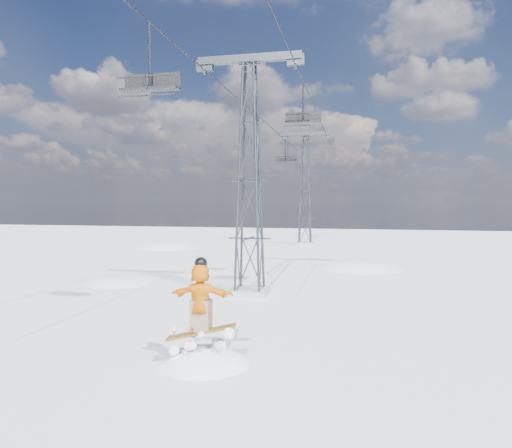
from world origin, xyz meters
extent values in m
plane|color=white|center=(0.00, 0.00, 0.00)|extent=(120.00, 120.00, 0.00)
sphere|color=white|center=(-7.00, 10.00, -7.65)|extent=(16.00, 16.00, 16.00)
sphere|color=white|center=(6.00, 18.00, -9.50)|extent=(20.00, 20.00, 20.00)
sphere|color=white|center=(-12.00, 28.00, -10.40)|extent=(22.00, 22.00, 22.00)
cube|color=#999999|center=(0.80, 8.00, 0.15)|extent=(1.80, 1.80, 0.30)
cube|color=#34383D|center=(0.80, 8.00, 11.25)|extent=(5.00, 0.35, 0.35)
cube|color=#34383D|center=(-1.40, 8.00, 11.05)|extent=(0.80, 0.25, 0.50)
cube|color=#34383D|center=(3.00, 8.00, 11.05)|extent=(0.80, 0.25, 0.50)
cube|color=#999999|center=(0.80, 33.00, 0.15)|extent=(1.80, 1.80, 0.30)
cube|color=#34383D|center=(0.80, 33.00, 11.25)|extent=(5.00, 0.35, 0.35)
cube|color=#34383D|center=(-1.40, 33.00, 11.05)|extent=(0.80, 0.25, 0.50)
cube|color=#34383D|center=(3.00, 33.00, 11.05)|extent=(0.80, 0.25, 0.50)
cylinder|color=black|center=(-1.40, 19.50, 10.85)|extent=(0.06, 51.00, 0.06)
cylinder|color=black|center=(3.00, 19.50, 10.85)|extent=(0.06, 51.00, 0.06)
sphere|color=white|center=(1.64, -1.25, -1.75)|extent=(4.40, 4.40, 4.40)
cube|color=#C4791A|center=(1.64, -1.55, 0.95)|extent=(1.95, 0.58, 0.49)
imported|color=orange|center=(1.64, -1.55, 1.92)|extent=(1.80, 0.71, 1.90)
cube|color=#7B674C|center=(1.64, -1.55, 1.41)|extent=(0.56, 0.45, 0.87)
sphere|color=black|center=(1.64, -1.55, 2.85)|extent=(0.35, 0.35, 0.35)
cylinder|color=black|center=(-1.40, 1.87, 9.67)|extent=(0.09, 0.09, 2.35)
cube|color=black|center=(-1.40, 1.87, 8.50)|extent=(2.14, 0.48, 0.09)
cube|color=black|center=(-1.40, 2.10, 8.82)|extent=(2.14, 0.06, 0.59)
cylinder|color=black|center=(-1.40, 1.60, 8.23)|extent=(2.14, 0.06, 0.06)
cylinder|color=black|center=(-1.40, 1.55, 8.87)|extent=(2.14, 0.05, 0.05)
cylinder|color=black|center=(3.00, 11.10, 9.80)|extent=(0.08, 0.08, 2.10)
cube|color=black|center=(3.00, 11.10, 8.75)|extent=(1.91, 0.43, 0.08)
cube|color=black|center=(3.00, 11.31, 9.04)|extent=(1.91, 0.06, 0.53)
cylinder|color=black|center=(3.00, 10.86, 8.51)|extent=(1.91, 0.06, 0.06)
cylinder|color=black|center=(3.00, 10.81, 9.08)|extent=(1.91, 0.05, 0.05)
cylinder|color=black|center=(-1.40, 35.91, 9.84)|extent=(0.07, 0.07, 2.02)
cube|color=black|center=(-1.40, 35.91, 8.83)|extent=(1.84, 0.41, 0.07)
cube|color=black|center=(-1.40, 36.11, 9.11)|extent=(1.84, 0.06, 0.50)
cylinder|color=black|center=(-1.40, 35.68, 8.60)|extent=(1.84, 0.06, 0.06)
cylinder|color=black|center=(-1.40, 35.63, 9.15)|extent=(1.84, 0.05, 0.05)
cylinder|color=black|center=(-1.40, 33.95, 9.72)|extent=(0.08, 0.08, 2.26)
cube|color=black|center=(-1.40, 33.95, 8.59)|extent=(2.06, 0.46, 0.08)
cube|color=black|center=(-1.40, 34.17, 8.90)|extent=(2.06, 0.06, 0.57)
cylinder|color=black|center=(-1.40, 33.69, 8.33)|extent=(2.06, 0.06, 0.06)
cylinder|color=black|center=(-1.40, 33.64, 8.95)|extent=(2.06, 0.05, 0.05)
camera|label=1|loc=(5.74, -13.30, 4.58)|focal=32.00mm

